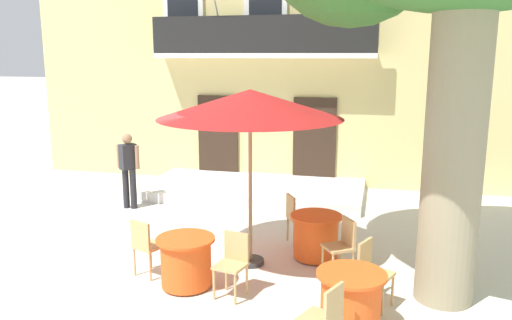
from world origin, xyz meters
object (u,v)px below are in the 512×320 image
at_px(cafe_chair_front_1, 325,316).
at_px(pedestrian_near_entrance, 129,166).
at_px(cafe_table_middle, 316,236).
at_px(cafe_table_near_tree, 186,261).
at_px(cafe_table_front, 351,301).
at_px(cafe_chair_middle_0, 342,243).
at_px(cafe_chair_front_0, 371,269).
at_px(cafe_chair_near_tree_1, 233,260).
at_px(cafe_chair_near_tree_0, 146,244).
at_px(cafe_umbrella, 250,105).
at_px(cafe_chair_middle_1, 296,215).

bearing_deg(cafe_chair_front_1, pedestrian_near_entrance, 135.32).
bearing_deg(cafe_table_middle, pedestrian_near_entrance, 156.61).
height_order(cafe_table_near_tree, pedestrian_near_entrance, pedestrian_near_entrance).
relative_size(cafe_table_front, cafe_chair_front_1, 0.95).
distance_m(cafe_table_near_tree, cafe_chair_middle_0, 2.39).
bearing_deg(cafe_chair_front_0, cafe_chair_near_tree_1, -175.51).
xyz_separation_m(cafe_table_near_tree, cafe_chair_middle_0, (2.20, 0.94, 0.14)).
xyz_separation_m(cafe_table_near_tree, pedestrian_near_entrance, (-2.68, 3.42, 0.56)).
bearing_deg(pedestrian_near_entrance, cafe_table_front, -38.74).
bearing_deg(pedestrian_near_entrance, cafe_table_near_tree, -51.99).
bearing_deg(cafe_chair_near_tree_0, pedestrian_near_entrance, 121.10).
distance_m(cafe_chair_near_tree_1, cafe_chair_middle_0, 1.78).
relative_size(cafe_chair_near_tree_0, pedestrian_near_entrance, 0.54).
relative_size(cafe_chair_near_tree_0, cafe_chair_middle_0, 1.00).
relative_size(cafe_chair_near_tree_0, cafe_chair_near_tree_1, 1.00).
bearing_deg(cafe_chair_front_1, cafe_chair_near_tree_1, 138.19).
bearing_deg(cafe_umbrella, pedestrian_near_entrance, 144.82).
xyz_separation_m(cafe_chair_middle_1, cafe_table_front, (1.15, -2.80, -0.14)).
bearing_deg(cafe_table_near_tree, cafe_table_front, -15.37).
bearing_deg(cafe_table_middle, cafe_chair_middle_0, -50.75).
distance_m(cafe_chair_middle_1, cafe_chair_front_0, 2.49).
height_order(cafe_table_near_tree, cafe_chair_near_tree_1, cafe_chair_near_tree_1).
bearing_deg(cafe_chair_middle_0, cafe_chair_near_tree_1, -144.40).
xyz_separation_m(cafe_chair_middle_0, cafe_chair_front_0, (0.46, -0.89, 0.00)).
xyz_separation_m(cafe_table_near_tree, cafe_chair_near_tree_1, (0.75, -0.10, 0.14)).
relative_size(cafe_chair_middle_0, cafe_chair_front_1, 1.00).
xyz_separation_m(cafe_chair_near_tree_1, cafe_chair_middle_1, (0.53, 2.23, 0.00)).
height_order(cafe_chair_near_tree_0, cafe_umbrella, cafe_umbrella).
height_order(cafe_chair_middle_0, cafe_table_front, cafe_chair_middle_0).
xyz_separation_m(cafe_chair_middle_0, cafe_chair_front_1, (-0.01, -2.32, 0.00)).
distance_m(cafe_chair_middle_1, cafe_umbrella, 2.42).
relative_size(cafe_table_near_tree, cafe_table_middle, 1.00).
xyz_separation_m(cafe_table_near_tree, cafe_table_front, (2.42, -0.67, 0.00)).
height_order(cafe_table_middle, cafe_chair_front_0, cafe_chair_front_0).
bearing_deg(cafe_chair_near_tree_1, cafe_umbrella, 91.84).
distance_m(cafe_umbrella, pedestrian_near_entrance, 4.46).
height_order(cafe_table_near_tree, cafe_chair_front_1, cafe_chair_front_1).
height_order(cafe_table_near_tree, cafe_table_front, same).
bearing_deg(cafe_umbrella, cafe_chair_near_tree_1, -88.16).
bearing_deg(cafe_chair_near_tree_1, cafe_chair_middle_1, 76.65).
bearing_deg(cafe_table_front, cafe_table_near_tree, 164.63).
distance_m(cafe_chair_near_tree_1, pedestrian_near_entrance, 4.93).
xyz_separation_m(cafe_chair_near_tree_0, cafe_chair_near_tree_1, (1.48, -0.29, 0.00)).
bearing_deg(cafe_chair_middle_1, cafe_chair_near_tree_1, -103.35).
xyz_separation_m(cafe_chair_near_tree_0, cafe_table_middle, (2.45, 1.33, -0.14)).
distance_m(cafe_chair_near_tree_0, cafe_chair_middle_1, 2.79).
bearing_deg(cafe_chair_middle_1, cafe_table_near_tree, -120.90).
bearing_deg(cafe_chair_near_tree_1, pedestrian_near_entrance, 134.19).
height_order(cafe_chair_near_tree_0, cafe_chair_near_tree_1, same).
bearing_deg(cafe_chair_front_0, cafe_chair_front_1, -108.14).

